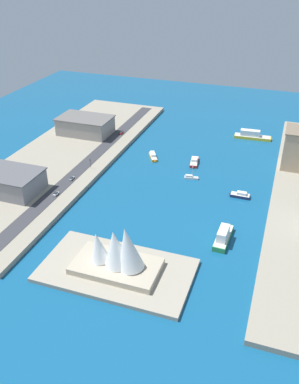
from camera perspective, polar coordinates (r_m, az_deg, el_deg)
name	(u,v)px	position (r m, az deg, el deg)	size (l,w,h in m)	color
ground_plane	(187,178)	(265.98, 5.17, 1.99)	(440.00, 440.00, 0.00)	#145684
quay_east	(65,156)	(296.58, -11.66, 4.88)	(70.00, 240.00, 2.81)	#9E937F
peninsula_point	(117,270)	(189.99, -4.60, -10.80)	(68.70, 38.10, 2.00)	#A89E89
road_strip	(91,159)	(286.51, -8.09, 4.62)	(9.18, 228.00, 0.15)	#38383D
sailboat_small_white	(191,177)	(264.52, 5.80, 2.04)	(9.91, 4.19, 10.76)	white
ferry_green_doubledeck	(223,236)	(209.88, 10.22, -6.02)	(7.06, 24.07, 7.94)	#2D8C4C
water_taxi_orange	(153,156)	(290.97, 0.50, 5.02)	(10.13, 14.39, 3.36)	orange
ferry_yellow_fast	(252,135)	(332.55, 14.02, 7.65)	(29.58, 8.82, 6.66)	yellow
tugboat_red	(194,162)	(284.56, 6.25, 4.23)	(7.11, 17.13, 3.69)	red
patrol_launch_navy	(240,195)	(249.18, 12.49, -0.42)	(12.72, 4.72, 3.48)	#1E284C
carpark_squat_concrete	(85,125)	(327.36, -8.90, 9.15)	(41.06, 25.98, 13.27)	gray
warehouse_low_gray	(10,181)	(255.42, -18.85, 1.41)	(36.84, 25.97, 12.57)	gray
sedan_silver	(72,178)	(260.96, -10.78, 1.88)	(1.98, 4.61, 1.58)	black
van_white	(56,194)	(245.94, -12.89, -0.23)	(1.94, 4.37, 1.75)	black
pickup_red	(121,133)	(325.27, -3.93, 8.22)	(1.96, 5.09, 1.58)	black
traffic_light_waterfront	(90,162)	(271.55, -8.23, 4.11)	(0.36, 0.36, 6.50)	black
opera_landmark	(117,253)	(183.30, -4.48, -8.50)	(39.16, 21.86, 24.09)	#BCAD93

